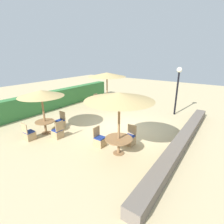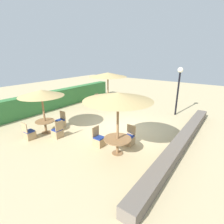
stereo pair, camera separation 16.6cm
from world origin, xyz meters
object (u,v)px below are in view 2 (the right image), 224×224
(round_table_front_left, at_px, (117,141))
(patio_chair_front_left_east, at_px, (129,139))
(parasol_back_left, at_px, (41,93))
(patio_chair_back_right_east, at_px, (115,101))
(parasol_back_right, at_px, (108,75))
(parasol_front_left, at_px, (118,97))
(patio_chair_back_right_north, at_px, (98,102))
(patio_chair_back_left_west, at_px, (29,134))
(patio_chair_back_right_south, at_px, (118,106))
(patio_chair_front_left_north, at_px, (99,141))
(round_table_back_left, at_px, (45,124))
(patio_chair_back_left_south, at_px, (58,133))
(round_table_back_right, at_px, (108,100))
(lamp_post, at_px, (179,82))
(patio_chair_back_left_east, at_px, (61,123))

(round_table_front_left, relative_size, patio_chair_front_left_east, 1.28)
(parasol_back_left, height_order, patio_chair_back_right_east, parasol_back_left)
(round_table_front_left, xyz_separation_m, parasol_back_right, (5.42, 4.62, 2.01))
(parasol_front_left, height_order, patio_chair_back_right_north, parasol_front_left)
(parasol_front_left, bearing_deg, round_table_front_left, -26.57)
(patio_chair_back_left_west, height_order, patio_chair_back_right_south, same)
(patio_chair_back_left_west, height_order, patio_chair_back_right_east, same)
(patio_chair_back_right_north, bearing_deg, patio_chair_back_right_south, 88.16)
(patio_chair_front_left_north, height_order, round_table_back_left, patio_chair_front_left_north)
(parasol_front_left, relative_size, patio_chair_back_left_south, 3.02)
(round_table_back_right, bearing_deg, patio_chair_back_left_west, -178.30)
(parasol_back_left, relative_size, parasol_back_right, 0.81)
(round_table_back_right, bearing_deg, patio_chair_front_left_north, -146.70)
(round_table_back_right, relative_size, patio_chair_back_right_south, 1.17)
(round_table_front_left, xyz_separation_m, patio_chair_back_left_south, (-0.53, 3.40, -0.33))
(parasol_back_left, bearing_deg, round_table_front_left, -82.77)
(round_table_back_right, height_order, patio_chair_back_right_east, patio_chair_back_right_east)
(lamp_post, distance_m, round_table_front_left, 6.93)
(lamp_post, xyz_separation_m, patio_chair_back_left_south, (-7.21, 3.86, -2.09))
(patio_chair_back_right_east, bearing_deg, patio_chair_back_left_east, 91.65)
(lamp_post, bearing_deg, patio_chair_back_left_west, 149.21)
(patio_chair_back_right_south, bearing_deg, parasol_front_left, -146.30)
(parasol_front_left, xyz_separation_m, round_table_back_left, (-0.56, 4.39, -2.01))
(parasol_back_right, xyz_separation_m, round_table_back_right, (0.00, 0.00, -2.02))
(patio_chair_front_left_north, distance_m, patio_chair_back_right_east, 7.20)
(patio_chair_back_left_east, relative_size, patio_chair_back_right_north, 1.00)
(parasol_front_left, relative_size, parasol_back_right, 0.95)
(round_table_back_right, bearing_deg, patio_chair_back_right_east, -3.52)
(patio_chair_back_right_north, bearing_deg, patio_chair_front_left_east, 51.98)
(lamp_post, relative_size, round_table_back_right, 3.04)
(patio_chair_front_left_north, xyz_separation_m, patio_chair_back_left_west, (-1.55, 3.32, 0.00))
(round_table_back_left, bearing_deg, parasol_back_right, 2.19)
(round_table_front_left, bearing_deg, patio_chair_back_left_east, 84.12)
(patio_chair_front_left_east, height_order, patio_chair_back_right_north, same)
(parasol_front_left, relative_size, patio_chair_front_left_east, 3.02)
(round_table_front_left, relative_size, round_table_back_right, 1.09)
(patio_chair_front_left_north, height_order, parasol_back_left, parasol_back_left)
(lamp_post, distance_m, patio_chair_back_left_west, 9.75)
(patio_chair_back_left_east, height_order, round_table_back_right, patio_chair_back_left_east)
(parasol_front_left, xyz_separation_m, patio_chair_back_left_west, (-1.50, 4.41, -2.29))
(parasol_back_left, xyz_separation_m, patio_chair_back_left_west, (-0.94, 0.02, -1.96))
(patio_chair_front_left_north, relative_size, patio_chair_back_left_south, 1.00)
(round_table_front_left, distance_m, patio_chair_back_left_west, 4.67)
(round_table_back_right, bearing_deg, round_table_front_left, -139.53)
(lamp_post, height_order, round_table_front_left, lamp_post)
(patio_chair_back_left_south, bearing_deg, parasol_front_left, -81.12)
(patio_chair_back_left_west, bearing_deg, patio_chair_front_left_north, 25.07)
(parasol_front_left, bearing_deg, parasol_back_right, 40.47)
(parasol_back_left, xyz_separation_m, patio_chair_back_left_south, (0.03, -0.99, -1.96))
(round_table_back_right, bearing_deg, lamp_post, -75.99)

